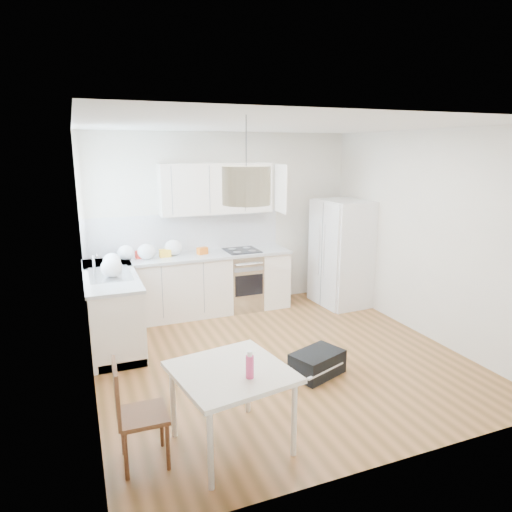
{
  "coord_description": "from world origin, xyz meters",
  "views": [
    {
      "loc": [
        -2.13,
        -4.65,
        2.46
      ],
      "look_at": [
        -0.12,
        0.4,
        1.17
      ],
      "focal_mm": 32.0,
      "sensor_mm": 36.0,
      "label": 1
    }
  ],
  "objects_px": {
    "dining_table": "(231,378)",
    "gym_bag": "(317,363)",
    "dining_chair": "(143,413)",
    "refrigerator": "(342,253)"
  },
  "relations": [
    {
      "from": "refrigerator",
      "to": "dining_chair",
      "type": "xyz_separation_m",
      "value": [
        -3.53,
        -2.76,
        -0.4
      ]
    },
    {
      "from": "dining_chair",
      "to": "dining_table",
      "type": "bearing_deg",
      "value": -3.12
    },
    {
      "from": "dining_table",
      "to": "gym_bag",
      "type": "xyz_separation_m",
      "value": [
        1.28,
        0.84,
        -0.49
      ]
    },
    {
      "from": "dining_table",
      "to": "refrigerator",
      "type": "bearing_deg",
      "value": 35.51
    },
    {
      "from": "refrigerator",
      "to": "dining_chair",
      "type": "distance_m",
      "value": 4.5
    },
    {
      "from": "refrigerator",
      "to": "dining_table",
      "type": "height_order",
      "value": "refrigerator"
    },
    {
      "from": "dining_chair",
      "to": "gym_bag",
      "type": "distance_m",
      "value": 2.16
    },
    {
      "from": "refrigerator",
      "to": "dining_chair",
      "type": "height_order",
      "value": "refrigerator"
    },
    {
      "from": "refrigerator",
      "to": "gym_bag",
      "type": "xyz_separation_m",
      "value": [
        -1.54,
        -1.98,
        -0.71
      ]
    },
    {
      "from": "dining_table",
      "to": "gym_bag",
      "type": "height_order",
      "value": "dining_table"
    }
  ]
}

